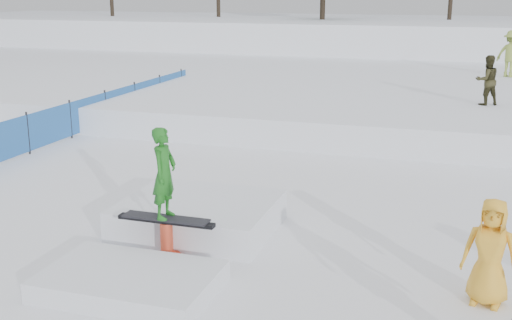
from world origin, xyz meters
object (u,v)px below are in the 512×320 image
(walker_ygreen, at_px, (511,54))
(jib_rail_feature, at_px, (182,228))
(spectator_yellow, at_px, (490,252))
(safety_fence, at_px, (71,119))
(walker_olive, at_px, (487,80))

(walker_ygreen, relative_size, jib_rail_feature, 0.41)
(walker_ygreen, height_order, spectator_yellow, walker_ygreen)
(safety_fence, distance_m, walker_olive, 12.10)
(spectator_yellow, height_order, jib_rail_feature, jib_rail_feature)
(safety_fence, height_order, spectator_yellow, spectator_yellow)
(walker_olive, relative_size, spectator_yellow, 0.98)
(walker_olive, distance_m, spectator_yellow, 11.47)
(jib_rail_feature, bearing_deg, walker_ygreen, 71.45)
(walker_olive, height_order, walker_ygreen, walker_ygreen)
(safety_fence, relative_size, spectator_yellow, 10.79)
(walker_ygreen, xyz_separation_m, jib_rail_feature, (-5.94, -17.70, -1.39))
(safety_fence, height_order, walker_ygreen, walker_ygreen)
(jib_rail_feature, bearing_deg, walker_olive, 65.57)
(walker_ygreen, bearing_deg, safety_fence, 72.60)
(spectator_yellow, bearing_deg, walker_olive, 99.48)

